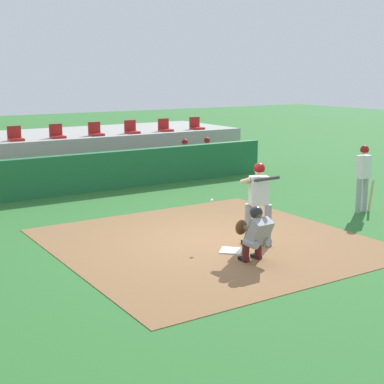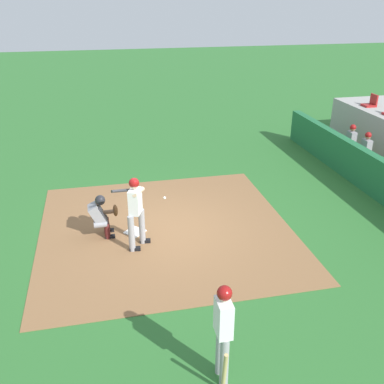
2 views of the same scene
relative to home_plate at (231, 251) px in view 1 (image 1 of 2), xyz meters
The scene contains 17 objects.
ground_plane 0.80m from the home_plate, 90.00° to the left, with size 80.00×80.00×0.00m, color #2D6B2D.
dirt_infield 0.80m from the home_plate, 90.00° to the left, with size 6.40×6.40×0.01m, color olive.
home_plate is the anchor object (origin of this frame).
batter_at_plate 1.23m from the home_plate, ahead, with size 0.59×0.87×1.80m.
catcher_crouched 0.98m from the home_plate, 90.93° to the right, with size 0.49×1.94×1.13m.
on_deck_batter 5.14m from the home_plate, 10.27° to the left, with size 0.58×0.23×1.79m.
dugout_wall 7.32m from the home_plate, 90.00° to the left, with size 13.00×0.30×1.20m, color #1E6638.
dugout_bench 8.30m from the home_plate, 90.00° to the left, with size 11.80×0.44×0.45m, color olive.
dugout_player_2 9.12m from the home_plate, 63.59° to the left, with size 0.49×0.70×1.30m.
dugout_player_3 9.58m from the home_plate, 58.41° to the left, with size 0.49×0.70×1.30m.
stands_platform 11.72m from the home_plate, 90.00° to the left, with size 15.00×4.40×1.40m, color #9E9E99.
stadium_seat_3 10.39m from the home_plate, 98.08° to the left, with size 0.46×0.46×0.48m.
stadium_seat_4 10.29m from the home_plate, 90.00° to the left, with size 0.46×0.46×0.48m.
stadium_seat_5 10.39m from the home_plate, 81.92° to the left, with size 0.46×0.46×0.48m.
stadium_seat_6 10.69m from the home_plate, 74.16° to the left, with size 0.46×0.46×0.48m.
stadium_seat_7 11.17m from the home_plate, 66.94° to the left, with size 0.46×0.46×0.48m.
stadium_seat_8 11.80m from the home_plate, 60.42° to the left, with size 0.46×0.46×0.48m.
Camera 1 is at (-6.86, -9.97, 3.65)m, focal length 53.89 mm.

